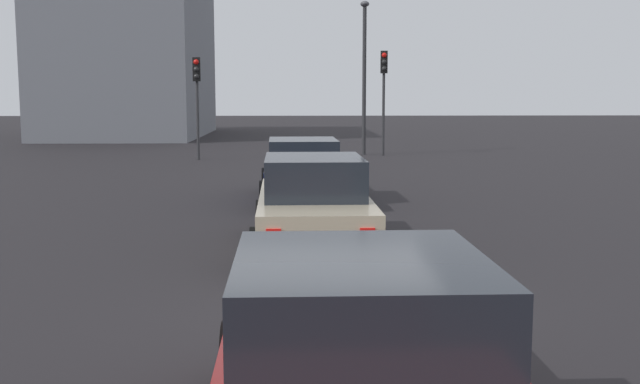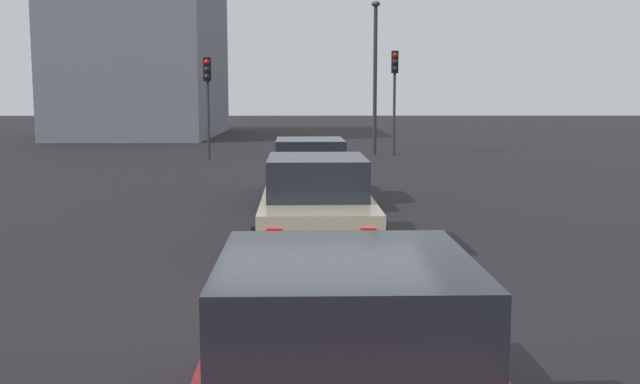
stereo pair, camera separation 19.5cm
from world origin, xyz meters
name	(u,v)px [view 2 (the right image)]	position (x,y,z in m)	size (l,w,h in m)	color
ground_plane	(320,321)	(0.00, 0.00, -0.10)	(160.00, 160.00, 0.20)	black
car_navy_lead	(310,170)	(9.44, 0.10, 0.72)	(4.76, 2.09, 1.48)	#141E4C
car_beige_second	(317,205)	(3.51, 0.00, 0.75)	(4.59, 2.01, 1.55)	tan
car_red_third	(343,367)	(-3.75, -0.11, 0.73)	(4.21, 2.08, 1.51)	maroon
traffic_light_near_left	(208,86)	(20.71, 3.99, 2.81)	(0.32, 0.28, 3.90)	#2D2D30
traffic_light_near_right	(395,81)	(22.48, -3.36, 3.05)	(0.32, 0.29, 4.26)	#2D2D30
street_lamp_kerbside	(375,63)	(23.11, -2.62, 3.78)	(0.56, 0.36, 6.30)	#2D2D30
building_facade_left	(145,59)	(38.01, 10.00, 4.63)	(14.69, 8.41, 9.26)	slate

